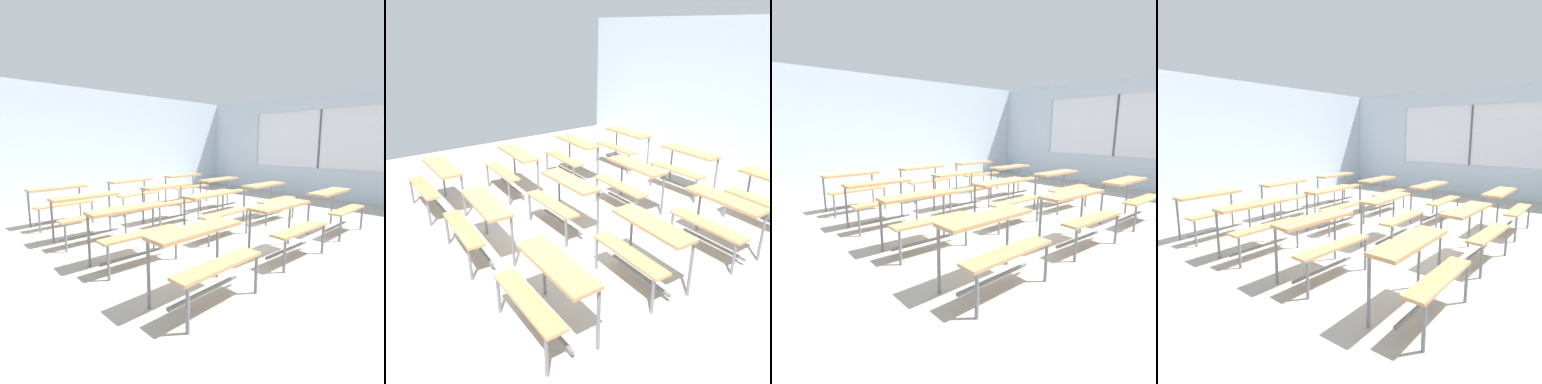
# 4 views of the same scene
# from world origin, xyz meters

# --- Properties ---
(ground) EXTENTS (10.00, 9.00, 0.05)m
(ground) POSITION_xyz_m (0.00, 0.00, -0.03)
(ground) COLOR #ADA89E
(wall_back) EXTENTS (10.00, 0.12, 3.00)m
(wall_back) POSITION_xyz_m (0.00, 4.50, 1.50)
(wall_back) COLOR silver
(wall_back) RESTS_ON ground
(wall_right) EXTENTS (0.12, 9.00, 3.00)m
(wall_right) POSITION_xyz_m (5.00, -0.13, 1.45)
(wall_right) COLOR silver
(wall_right) RESTS_ON ground
(desk_bench_r0c0) EXTENTS (1.10, 0.59, 0.74)m
(desk_bench_r0c0) POSITION_xyz_m (-1.73, -1.31, 0.56)
(desk_bench_r0c0) COLOR tan
(desk_bench_r0c0) RESTS_ON ground
(desk_bench_r0c1) EXTENTS (1.13, 0.64, 0.74)m
(desk_bench_r0c1) POSITION_xyz_m (-0.02, -1.28, 0.56)
(desk_bench_r0c1) COLOR tan
(desk_bench_r0c1) RESTS_ON ground
(desk_bench_r0c2) EXTENTS (1.11, 0.60, 0.74)m
(desk_bench_r0c2) POSITION_xyz_m (1.71, -1.28, 0.56)
(desk_bench_r0c2) COLOR tan
(desk_bench_r0c2) RESTS_ON ground
(desk_bench_r1c0) EXTENTS (1.12, 0.64, 0.74)m
(desk_bench_r1c0) POSITION_xyz_m (-1.71, 0.04, 0.56)
(desk_bench_r1c0) COLOR tan
(desk_bench_r1c0) RESTS_ON ground
(desk_bench_r1c1) EXTENTS (1.11, 0.61, 0.74)m
(desk_bench_r1c1) POSITION_xyz_m (-0.04, 0.04, 0.56)
(desk_bench_r1c1) COLOR tan
(desk_bench_r1c1) RESTS_ON ground
(desk_bench_r1c2) EXTENTS (1.12, 0.62, 0.74)m
(desk_bench_r1c2) POSITION_xyz_m (1.64, 0.05, 0.56)
(desk_bench_r1c2) COLOR tan
(desk_bench_r1c2) RESTS_ON ground
(desk_bench_r2c0) EXTENTS (1.11, 0.61, 0.74)m
(desk_bench_r2c0) POSITION_xyz_m (-1.71, 1.33, 0.56)
(desk_bench_r2c0) COLOR tan
(desk_bench_r2c0) RESTS_ON ground
(desk_bench_r2c1) EXTENTS (1.11, 0.60, 0.74)m
(desk_bench_r2c1) POSITION_xyz_m (0.01, 1.30, 0.56)
(desk_bench_r2c1) COLOR tan
(desk_bench_r2c1) RESTS_ON ground
(desk_bench_r2c2) EXTENTS (1.10, 0.59, 0.74)m
(desk_bench_r2c2) POSITION_xyz_m (1.68, 1.35, 0.56)
(desk_bench_r2c2) COLOR tan
(desk_bench_r2c2) RESTS_ON ground
(desk_bench_r3c0) EXTENTS (1.11, 0.61, 0.74)m
(desk_bench_r3c0) POSITION_xyz_m (-1.69, 2.62, 0.56)
(desk_bench_r3c0) COLOR tan
(desk_bench_r3c0) RESTS_ON ground
(desk_bench_r3c1) EXTENTS (1.13, 0.64, 0.74)m
(desk_bench_r3c1) POSITION_xyz_m (-0.01, 2.62, 0.56)
(desk_bench_r3c1) COLOR tan
(desk_bench_r3c1) RESTS_ON ground
(desk_bench_r3c2) EXTENTS (1.11, 0.61, 0.74)m
(desk_bench_r3c2) POSITION_xyz_m (1.63, 2.61, 0.56)
(desk_bench_r3c2) COLOR tan
(desk_bench_r3c2) RESTS_ON ground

